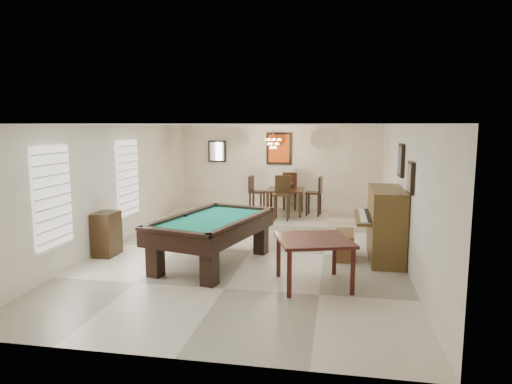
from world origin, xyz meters
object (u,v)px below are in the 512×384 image
(dining_chair_south, at_px, (282,198))
(flower_vase, at_px, (285,180))
(dining_chair_north, at_px, (290,191))
(upright_piano, at_px, (377,224))
(dining_table, at_px, (285,200))
(square_table, at_px, (314,262))
(apothecary_chest, at_px, (107,234))
(dining_chair_east, at_px, (314,196))
(dining_chair_west, at_px, (257,195))
(pool_table, at_px, (212,242))
(piano_bench, at_px, (344,245))
(chandelier, at_px, (273,140))

(dining_chair_south, bearing_deg, flower_vase, 90.41)
(dining_chair_north, bearing_deg, flower_vase, 82.01)
(upright_piano, xyz_separation_m, dining_table, (-2.20, 3.52, -0.15))
(square_table, bearing_deg, apothecary_chest, 166.24)
(upright_piano, distance_m, flower_vase, 4.17)
(upright_piano, relative_size, apothecary_chest, 1.90)
(dining_table, relative_size, flower_vase, 4.20)
(upright_piano, relative_size, dining_chair_east, 1.53)
(flower_vase, relative_size, dining_chair_west, 0.23)
(flower_vase, bearing_deg, dining_table, 0.00)
(upright_piano, relative_size, flower_vase, 6.90)
(pool_table, distance_m, dining_chair_west, 4.45)
(piano_bench, relative_size, apothecary_chest, 1.03)
(dining_table, xyz_separation_m, chandelier, (-0.31, -0.23, 1.66))
(chandelier, bearing_deg, dining_chair_north, 70.43)
(pool_table, xyz_separation_m, chandelier, (0.54, 4.21, 1.77))
(upright_piano, xyz_separation_m, flower_vase, (-2.20, 3.52, 0.38))
(dining_table, bearing_deg, dining_chair_north, 86.66)
(flower_vase, relative_size, dining_chair_south, 0.21)
(flower_vase, xyz_separation_m, dining_chair_west, (-0.79, -0.01, -0.43))
(pool_table, relative_size, dining_chair_east, 2.39)
(dining_chair_north, bearing_deg, dining_chair_south, 83.68)
(flower_vase, bearing_deg, dining_chair_north, 86.66)
(flower_vase, bearing_deg, upright_piano, -58.00)
(dining_chair_west, height_order, chandelier, chandelier)
(upright_piano, xyz_separation_m, dining_chair_south, (-2.20, 2.77, 0.01))
(dining_chair_north, distance_m, dining_chair_east, 1.08)
(chandelier, bearing_deg, dining_chair_east, 11.81)
(upright_piano, bearing_deg, chandelier, 127.40)
(pool_table, height_order, flower_vase, flower_vase)
(square_table, distance_m, dining_chair_west, 5.59)
(apothecary_chest, xyz_separation_m, dining_table, (3.09, 4.24, 0.10))
(upright_piano, height_order, piano_bench, upright_piano)
(square_table, xyz_separation_m, dining_chair_east, (-0.29, 5.26, 0.27))
(dining_chair_east, xyz_separation_m, chandelier, (-1.10, -0.23, 1.54))
(dining_chair_west, xyz_separation_m, dining_chair_east, (1.58, 0.00, 0.01))
(chandelier, bearing_deg, pool_table, -97.29)
(square_table, relative_size, apothecary_chest, 1.29)
(dining_chair_east, bearing_deg, flower_vase, -82.74)
(upright_piano, distance_m, dining_chair_south, 3.54)
(apothecary_chest, height_order, flower_vase, flower_vase)
(upright_piano, bearing_deg, dining_chair_east, 111.90)
(dining_table, height_order, dining_chair_east, dining_chair_east)
(dining_chair_north, relative_size, dining_chair_east, 1.03)
(square_table, bearing_deg, upright_piano, 57.13)
(pool_table, bearing_deg, dining_chair_west, 103.73)
(square_table, height_order, dining_chair_south, dining_chair_south)
(apothecary_chest, distance_m, dining_chair_south, 4.67)
(upright_piano, xyz_separation_m, dining_chair_north, (-2.16, 4.30, -0.01))
(dining_table, xyz_separation_m, flower_vase, (0.00, 0.00, 0.54))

